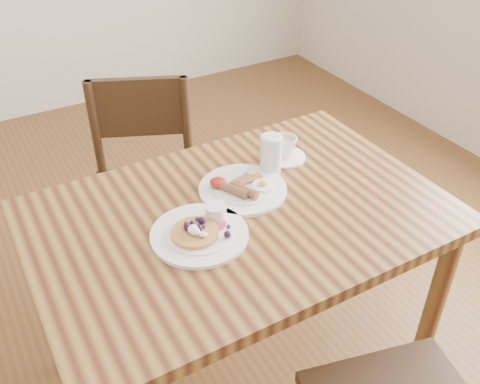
{
  "coord_description": "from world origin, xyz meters",
  "views": [
    {
      "loc": [
        -0.61,
        -1.07,
        1.7
      ],
      "look_at": [
        0.0,
        0.0,
        0.82
      ],
      "focal_mm": 40.0,
      "sensor_mm": 36.0,
      "label": 1
    }
  ],
  "objects": [
    {
      "name": "water_glass",
      "position": [
        0.2,
        0.14,
        0.81
      ],
      "size": [
        0.07,
        0.07,
        0.12
      ],
      "primitive_type": "cylinder",
      "color": "silver",
      "rests_on": "dining_table"
    },
    {
      "name": "teacup_saucer",
      "position": [
        0.28,
        0.18,
        0.78
      ],
      "size": [
        0.14,
        0.14,
        0.08
      ],
      "color": "white",
      "rests_on": "dining_table"
    },
    {
      "name": "ground",
      "position": [
        0.0,
        0.0,
        0.0
      ],
      "size": [
        5.0,
        5.0,
        0.0
      ],
      "primitive_type": "plane",
      "color": "brown",
      "rests_on": "ground"
    },
    {
      "name": "dining_table",
      "position": [
        0.0,
        0.0,
        0.65
      ],
      "size": [
        1.2,
        0.8,
        0.75
      ],
      "color": "olive",
      "rests_on": "ground"
    },
    {
      "name": "breakfast_plate",
      "position": [
        0.06,
        0.09,
        0.76
      ],
      "size": [
        0.27,
        0.27,
        0.04
      ],
      "color": "white",
      "rests_on": "dining_table"
    },
    {
      "name": "chair_far",
      "position": [
        -0.07,
        0.64,
        0.49
      ],
      "size": [
        0.55,
        0.55,
        0.88
      ],
      "rotation": [
        0.0,
        0.0,
        2.73
      ],
      "color": "#311B11",
      "rests_on": "ground"
    },
    {
      "name": "pancake_plate",
      "position": [
        -0.15,
        -0.04,
        0.76
      ],
      "size": [
        0.27,
        0.27,
        0.06
      ],
      "color": "white",
      "rests_on": "dining_table"
    }
  ]
}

